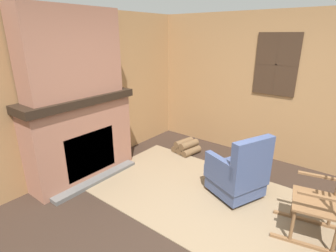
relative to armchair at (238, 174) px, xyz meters
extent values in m
plane|color=#2D2119|center=(0.08, -0.95, -0.35)|extent=(14.00, 14.00, 0.00)
cube|color=#9E7247|center=(-2.40, -0.95, 0.91)|extent=(0.06, 5.51, 2.52)
cube|color=#9E7247|center=(0.08, 1.53, 0.91)|extent=(5.51, 0.06, 2.52)
cube|color=#382619|center=(-0.12, 1.48, 1.33)|extent=(0.69, 0.02, 1.00)
cube|color=silver|center=(-0.12, 1.49, 1.33)|extent=(0.65, 0.01, 0.96)
cube|color=#382619|center=(-0.12, 1.48, 1.33)|extent=(0.02, 0.02, 0.96)
cube|color=#382619|center=(-0.12, 1.48, 1.33)|extent=(0.65, 0.02, 0.02)
cube|color=#93604C|center=(-2.15, -0.95, 0.25)|extent=(0.45, 1.62, 1.19)
cube|color=black|center=(-1.97, -0.95, 0.10)|extent=(0.08, 0.84, 0.67)
cube|color=#565451|center=(-1.85, -0.95, -0.32)|extent=(0.16, 1.46, 0.06)
cube|color=black|center=(-2.15, -0.95, 0.90)|extent=(0.55, 1.72, 0.11)
cube|color=#93604C|center=(-2.15, -0.95, 1.55)|extent=(0.39, 1.43, 1.20)
cube|color=#7A664C|center=(-0.40, -0.29, -0.34)|extent=(3.24, 1.89, 0.01)
cube|color=#3D4C75|center=(-0.04, 0.02, -0.17)|extent=(0.78, 0.78, 0.24)
cube|color=#3D4C75|center=(-0.04, 0.02, -0.02)|extent=(0.82, 0.82, 0.18)
cube|color=#3D4C75|center=(0.20, -0.08, 0.33)|extent=(0.35, 0.62, 0.52)
cube|color=#3D4C75|center=(-0.16, -0.22, 0.17)|extent=(0.56, 0.30, 0.20)
cube|color=#3D4C75|center=(0.05, 0.27, 0.17)|extent=(0.56, 0.30, 0.20)
cylinder|color=#332319|center=(-0.37, -0.11, -0.32)|extent=(0.07, 0.07, 0.06)
cylinder|color=#332319|center=(-0.18, 0.35, -0.32)|extent=(0.07, 0.07, 0.06)
cylinder|color=#332319|center=(0.10, -0.31, -0.32)|extent=(0.07, 0.07, 0.06)
cylinder|color=#332319|center=(0.29, 0.15, -0.32)|extent=(0.07, 0.07, 0.06)
cube|color=brown|center=(1.02, -0.41, -0.33)|extent=(0.79, 0.21, 0.04)
cube|color=brown|center=(0.92, 0.02, -0.33)|extent=(0.79, 0.21, 0.04)
cylinder|color=brown|center=(0.82, -0.45, -0.12)|extent=(0.04, 0.04, 0.38)
cylinder|color=brown|center=(0.73, -0.02, -0.12)|extent=(0.04, 0.04, 0.38)
cylinder|color=brown|center=(1.21, -0.37, -0.12)|extent=(0.04, 0.04, 0.38)
cylinder|color=brown|center=(1.12, 0.06, -0.12)|extent=(0.04, 0.04, 0.38)
cube|color=brown|center=(0.97, -0.19, 0.08)|extent=(0.57, 0.61, 0.02)
cube|color=brown|center=(1.02, -0.41, 0.29)|extent=(0.42, 0.13, 0.02)
cube|color=brown|center=(0.92, 0.02, 0.29)|extent=(0.42, 0.13, 0.02)
cylinder|color=brown|center=(-1.49, 0.78, -0.28)|extent=(0.21, 0.42, 0.13)
cylinder|color=brown|center=(-1.36, 0.75, -0.28)|extent=(0.21, 0.42, 0.13)
cylinder|color=brown|center=(-1.22, 0.73, -0.28)|extent=(0.21, 0.42, 0.13)
cylinder|color=brown|center=(-1.43, 0.77, -0.17)|extent=(0.21, 0.42, 0.13)
cylinder|color=brown|center=(-1.29, 0.74, -0.17)|extent=(0.21, 0.42, 0.13)
ellipsoid|color=#47708E|center=(-2.19, -1.30, 1.00)|extent=(0.10, 0.10, 0.09)
cylinder|color=white|center=(-2.19, -1.30, 1.12)|extent=(0.05, 0.05, 0.16)
cube|color=gray|center=(-2.19, -0.54, 1.02)|extent=(0.14, 0.26, 0.13)
cube|color=silver|center=(-2.12, -0.54, 1.02)|extent=(0.01, 0.04, 0.02)
cylinder|color=gold|center=(-2.21, -1.05, 1.10)|extent=(0.08, 0.30, 0.29)
camera|label=1|loc=(1.18, -3.06, 1.80)|focal=28.00mm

